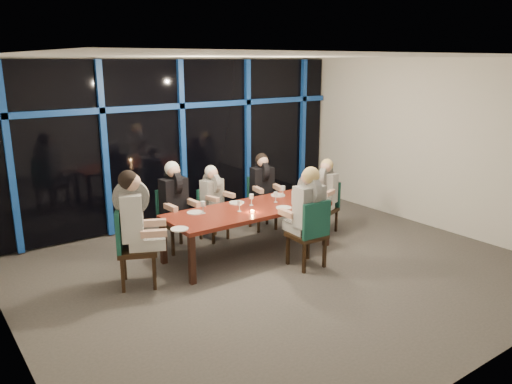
# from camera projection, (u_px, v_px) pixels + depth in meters

# --- Properties ---
(room) EXTENTS (7.04, 7.00, 3.02)m
(room) POSITION_uv_depth(u_px,v_px,m) (282.00, 131.00, 6.71)
(room) COLOR #544F4A
(room) RESTS_ON ground
(window_wall) EXTENTS (6.86, 0.43, 2.94)m
(window_wall) POSITION_uv_depth(u_px,v_px,m) (182.00, 139.00, 9.13)
(window_wall) COLOR black
(window_wall) RESTS_ON ground
(dining_table) EXTENTS (2.60, 1.00, 0.75)m
(dining_table) POSITION_uv_depth(u_px,v_px,m) (248.00, 212.00, 7.67)
(dining_table) COLOR maroon
(dining_table) RESTS_ON ground
(chair_far_left) EXTENTS (0.48, 0.48, 0.98)m
(chair_far_left) POSITION_uv_depth(u_px,v_px,m) (173.00, 216.00, 7.95)
(chair_far_left) COLOR black
(chair_far_left) RESTS_ON ground
(chair_far_mid) EXTENTS (0.47, 0.47, 0.87)m
(chair_far_mid) POSITION_uv_depth(u_px,v_px,m) (211.00, 211.00, 8.42)
(chair_far_mid) COLOR black
(chair_far_mid) RESTS_ON ground
(chair_far_right) EXTENTS (0.50, 0.50, 0.94)m
(chair_far_right) POSITION_uv_depth(u_px,v_px,m) (261.00, 199.00, 8.99)
(chair_far_right) COLOR black
(chair_far_right) RESTS_ON ground
(chair_end_left) EXTENTS (0.67, 0.67, 1.08)m
(chair_end_left) POSITION_uv_depth(u_px,v_px,m) (130.00, 243.00, 6.60)
(chair_end_left) COLOR black
(chair_end_left) RESTS_ON ground
(chair_end_right) EXTENTS (0.53, 0.53, 0.89)m
(chair_end_right) POSITION_uv_depth(u_px,v_px,m) (326.00, 204.00, 8.78)
(chair_end_right) COLOR black
(chair_end_right) RESTS_ON ground
(chair_near_mid) EXTENTS (0.50, 0.50, 1.03)m
(chair_near_mid) POSITION_uv_depth(u_px,v_px,m) (311.00, 231.00, 7.18)
(chair_near_mid) COLOR black
(chair_near_mid) RESTS_ON ground
(diner_far_left) EXTENTS (0.50, 0.62, 0.95)m
(diner_far_left) POSITION_uv_depth(u_px,v_px,m) (175.00, 193.00, 7.79)
(diner_far_left) COLOR black
(diner_far_left) RESTS_ON ground
(diner_far_mid) EXTENTS (0.47, 0.57, 0.85)m
(diner_far_mid) POSITION_uv_depth(u_px,v_px,m) (213.00, 192.00, 8.29)
(diner_far_mid) COLOR black
(diner_far_mid) RESTS_ON ground
(diner_far_right) EXTENTS (0.51, 0.62, 0.91)m
(diner_far_right) POSITION_uv_depth(u_px,v_px,m) (263.00, 180.00, 8.82)
(diner_far_right) COLOR black
(diner_far_right) RESTS_ON ground
(diner_end_left) EXTENTS (0.74, 0.68, 1.06)m
(diner_end_left) POSITION_uv_depth(u_px,v_px,m) (135.00, 212.00, 6.51)
(diner_end_left) COLOR black
(diner_end_left) RESTS_ON ground
(diner_end_right) EXTENTS (0.61, 0.54, 0.87)m
(diner_end_right) POSITION_uv_depth(u_px,v_px,m) (325.00, 185.00, 8.62)
(diner_end_right) COLOR black
(diner_end_right) RESTS_ON ground
(diner_near_mid) EXTENTS (0.52, 0.65, 1.00)m
(diner_near_mid) POSITION_uv_depth(u_px,v_px,m) (308.00, 202.00, 7.14)
(diner_near_mid) COLOR black
(diner_near_mid) RESTS_ON ground
(plate_far_left) EXTENTS (0.24, 0.24, 0.01)m
(plate_far_left) POSITION_uv_depth(u_px,v_px,m) (195.00, 212.00, 7.42)
(plate_far_left) COLOR white
(plate_far_left) RESTS_ON dining_table
(plate_far_mid) EXTENTS (0.24, 0.24, 0.01)m
(plate_far_mid) POSITION_uv_depth(u_px,v_px,m) (237.00, 203.00, 7.93)
(plate_far_mid) COLOR white
(plate_far_mid) RESTS_ON dining_table
(plate_far_right) EXTENTS (0.24, 0.24, 0.01)m
(plate_far_right) POSITION_uv_depth(u_px,v_px,m) (278.00, 195.00, 8.37)
(plate_far_right) COLOR white
(plate_far_right) RESTS_ON dining_table
(plate_end_left) EXTENTS (0.24, 0.24, 0.01)m
(plate_end_left) POSITION_uv_depth(u_px,v_px,m) (182.00, 228.00, 6.71)
(plate_end_left) COLOR white
(plate_end_left) RESTS_ON dining_table
(plate_end_right) EXTENTS (0.24, 0.24, 0.01)m
(plate_end_right) POSITION_uv_depth(u_px,v_px,m) (309.00, 198.00, 8.20)
(plate_end_right) COLOR white
(plate_end_right) RESTS_ON dining_table
(plate_near_mid) EXTENTS (0.24, 0.24, 0.01)m
(plate_near_mid) POSITION_uv_depth(u_px,v_px,m) (284.00, 208.00, 7.66)
(plate_near_mid) COLOR white
(plate_near_mid) RESTS_ON dining_table
(wine_bottle) EXTENTS (0.08, 0.08, 0.36)m
(wine_bottle) POSITION_uv_depth(u_px,v_px,m) (308.00, 192.00, 8.07)
(wine_bottle) COLOR black
(wine_bottle) RESTS_ON dining_table
(water_pitcher) EXTENTS (0.13, 0.12, 0.21)m
(water_pitcher) POSITION_uv_depth(u_px,v_px,m) (295.00, 198.00, 7.86)
(water_pitcher) COLOR silver
(water_pitcher) RESTS_ON dining_table
(tea_light) EXTENTS (0.05, 0.05, 0.03)m
(tea_light) POSITION_uv_depth(u_px,v_px,m) (252.00, 211.00, 7.45)
(tea_light) COLOR #FFA84C
(tea_light) RESTS_ON dining_table
(wine_glass_a) EXTENTS (0.06, 0.06, 0.17)m
(wine_glass_a) POSITION_uv_depth(u_px,v_px,m) (239.00, 204.00, 7.46)
(wine_glass_a) COLOR white
(wine_glass_a) RESTS_ON dining_table
(wine_glass_b) EXTENTS (0.07, 0.07, 0.18)m
(wine_glass_b) POSITION_uv_depth(u_px,v_px,m) (251.00, 197.00, 7.78)
(wine_glass_b) COLOR silver
(wine_glass_b) RESTS_ON dining_table
(wine_glass_c) EXTENTS (0.07, 0.07, 0.17)m
(wine_glass_c) POSITION_uv_depth(u_px,v_px,m) (276.00, 195.00, 7.95)
(wine_glass_c) COLOR silver
(wine_glass_c) RESTS_ON dining_table
(wine_glass_d) EXTENTS (0.07, 0.07, 0.19)m
(wine_glass_d) POSITION_uv_depth(u_px,v_px,m) (203.00, 205.00, 7.36)
(wine_glass_d) COLOR silver
(wine_glass_d) RESTS_ON dining_table
(wine_glass_e) EXTENTS (0.07, 0.07, 0.18)m
(wine_glass_e) POSITION_uv_depth(u_px,v_px,m) (283.00, 189.00, 8.28)
(wine_glass_e) COLOR white
(wine_glass_e) RESTS_ON dining_table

